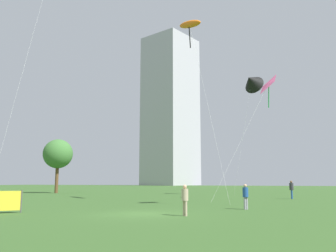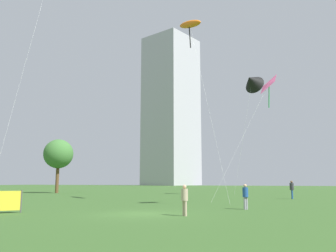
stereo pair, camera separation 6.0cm
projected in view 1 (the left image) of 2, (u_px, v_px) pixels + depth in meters
ground at (143, 214)px, 19.78m from camera, size 280.00×280.00×0.00m
person_standing_0 at (291, 188)px, 36.94m from camera, size 0.42×0.42×1.88m
person_standing_1 at (245, 195)px, 23.08m from camera, size 0.36×0.36×1.63m
person_standing_2 at (185, 198)px, 18.73m from camera, size 0.36×0.36×1.62m
kite_flying_0 at (190, 24)px, 34.17m from camera, size 5.94×4.53×17.88m
kite_flying_2 at (252, 81)px, 47.15m from camera, size 4.57×3.29×16.53m
kite_flying_3 at (268, 85)px, 36.17m from camera, size 5.68×6.88×12.50m
park_tree_0 at (58, 154)px, 56.12m from camera, size 4.60×4.60×8.42m
distant_highrise_0 at (170, 110)px, 173.79m from camera, size 25.98×26.79×72.61m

